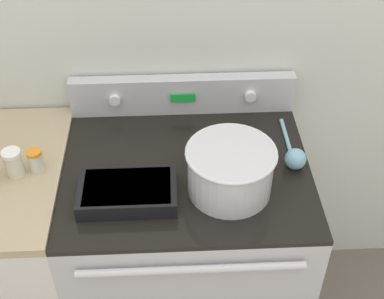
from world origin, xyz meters
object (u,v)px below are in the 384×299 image
(mixing_bowl, at_px, (230,168))
(casserole_dish, at_px, (128,191))
(spice_jar_orange_cap, at_px, (36,160))
(ladle, at_px, (294,157))
(spice_jar_white_cap, at_px, (14,163))

(mixing_bowl, distance_m, casserole_dish, 0.32)
(mixing_bowl, bearing_deg, casserole_dish, -175.44)
(casserole_dish, height_order, spice_jar_orange_cap, spice_jar_orange_cap)
(ladle, bearing_deg, mixing_bowl, -154.46)
(ladle, relative_size, spice_jar_white_cap, 2.91)
(mixing_bowl, relative_size, spice_jar_orange_cap, 3.52)
(casserole_dish, bearing_deg, spice_jar_white_cap, 162.42)
(mixing_bowl, distance_m, ladle, 0.26)
(spice_jar_orange_cap, relative_size, spice_jar_white_cap, 0.82)
(casserole_dish, relative_size, spice_jar_orange_cap, 3.81)
(spice_jar_orange_cap, height_order, spice_jar_white_cap, spice_jar_white_cap)
(casserole_dish, xyz_separation_m, spice_jar_orange_cap, (-0.30, 0.13, 0.02))
(spice_jar_white_cap, bearing_deg, mixing_bowl, -7.52)
(mixing_bowl, xyz_separation_m, spice_jar_orange_cap, (-0.61, 0.11, -0.04))
(casserole_dish, bearing_deg, mixing_bowl, 4.56)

